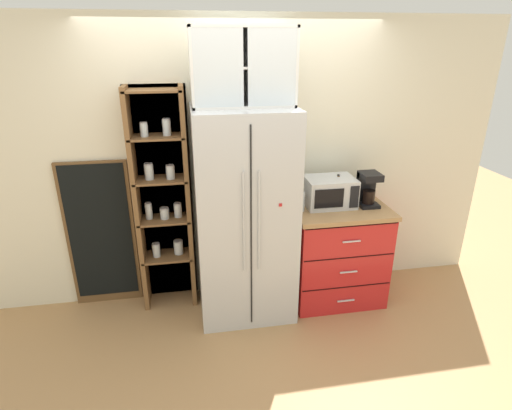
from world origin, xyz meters
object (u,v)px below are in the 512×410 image
(refrigerator, at_px, (245,216))
(coffee_maker, at_px, (368,188))
(bottle_amber, at_px, (337,191))
(chalkboard_menu, at_px, (101,235))
(mug_navy, at_px, (340,201))
(microwave, at_px, (329,192))
(mug_sage, at_px, (342,204))
(bottle_clear, at_px, (302,199))

(refrigerator, relative_size, coffee_maker, 5.98)
(coffee_maker, xyz_separation_m, bottle_amber, (-0.26, 0.08, -0.03))
(coffee_maker, xyz_separation_m, chalkboard_menu, (-2.40, 0.28, -0.40))
(refrigerator, height_order, bottle_amber, refrigerator)
(coffee_maker, height_order, mug_navy, coffee_maker)
(microwave, relative_size, chalkboard_menu, 0.32)
(mug_sage, distance_m, chalkboard_menu, 2.19)
(microwave, relative_size, mug_sage, 3.95)
(bottle_clear, bearing_deg, coffee_maker, 3.83)
(coffee_maker, xyz_separation_m, bottle_clear, (-0.63, -0.04, -0.04))
(chalkboard_menu, bearing_deg, mug_sage, -8.72)
(mug_navy, xyz_separation_m, mug_sage, (0.00, -0.05, -0.00))
(refrigerator, xyz_separation_m, mug_sage, (0.88, -0.01, 0.06))
(mug_sage, xyz_separation_m, bottle_amber, (-0.00, 0.12, 0.08))
(mug_navy, bearing_deg, bottle_amber, 91.30)
(bottle_amber, bearing_deg, coffee_maker, -16.59)
(mug_sage, relative_size, bottle_amber, 0.40)
(mug_navy, distance_m, chalkboard_menu, 2.18)
(refrigerator, xyz_separation_m, microwave, (0.79, 0.08, 0.14))
(mug_navy, xyz_separation_m, bottle_amber, (-0.00, 0.07, 0.08))
(mug_sage, bearing_deg, mug_navy, 90.38)
(bottle_amber, bearing_deg, refrigerator, -172.58)
(mug_navy, distance_m, bottle_amber, 0.11)
(bottle_clear, bearing_deg, bottle_amber, 17.74)
(refrigerator, relative_size, chalkboard_menu, 1.34)
(mug_sage, xyz_separation_m, chalkboard_menu, (-2.15, 0.33, -0.29))
(microwave, distance_m, bottle_clear, 0.30)
(microwave, xyz_separation_m, chalkboard_menu, (-2.06, 0.24, -0.37))
(mug_sage, relative_size, bottle_clear, 0.44)
(coffee_maker, relative_size, chalkboard_menu, 0.22)
(microwave, xyz_separation_m, bottle_clear, (-0.28, -0.08, -0.02))
(microwave, distance_m, coffee_maker, 0.35)
(bottle_clear, relative_size, bottle_amber, 0.92)
(bottle_amber, bearing_deg, bottle_clear, -162.26)
(coffee_maker, distance_m, chalkboard_menu, 2.45)
(microwave, distance_m, mug_navy, 0.13)
(refrigerator, height_order, chalkboard_menu, refrigerator)
(mug_sage, height_order, chalkboard_menu, chalkboard_menu)
(mug_navy, xyz_separation_m, bottle_clear, (-0.37, -0.04, 0.06))
(bottle_clear, xyz_separation_m, chalkboard_menu, (-1.77, 0.33, -0.35))
(bottle_amber, bearing_deg, mug_navy, -88.70)
(refrigerator, bearing_deg, chalkboard_menu, 165.80)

